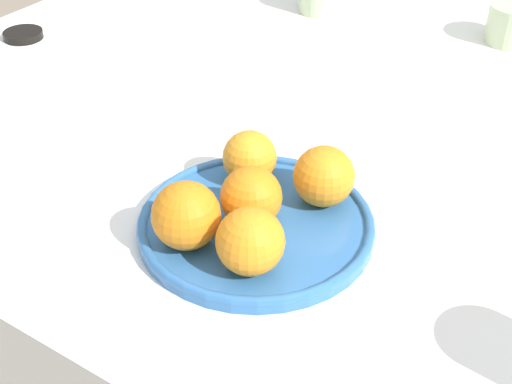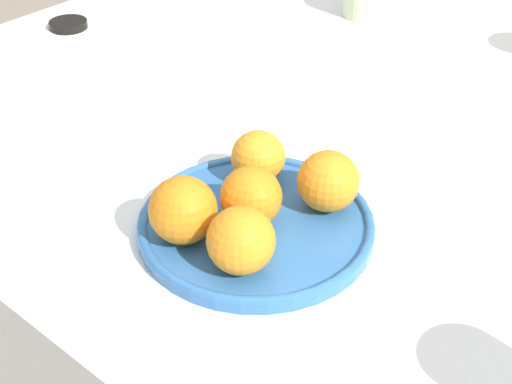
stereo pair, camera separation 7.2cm
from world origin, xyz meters
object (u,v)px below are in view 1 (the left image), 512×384
object	(u,v)px
orange_2	(250,241)
orange_3	(250,158)
orange_4	(186,215)
soy_dish	(23,35)
orange_1	(324,176)
orange_0	(251,197)
fruit_platter	(256,224)

from	to	relation	value
orange_2	orange_3	bearing A→B (deg)	123.85
orange_2	orange_4	size ratio (longest dim) A/B	0.96
soy_dish	orange_1	bearing A→B (deg)	-12.66
soy_dish	orange_4	bearing A→B (deg)	-26.72
orange_0	orange_2	distance (m)	0.07
orange_1	orange_4	world-z (taller)	orange_4
orange_0	soy_dish	bearing A→B (deg)	159.92
fruit_platter	orange_2	xyz separation A→B (m)	(0.04, -0.06, 0.04)
orange_1	orange_3	bearing A→B (deg)	-174.04
orange_0	orange_1	world-z (taller)	orange_1
orange_3	orange_2	bearing A→B (deg)	-56.15
orange_2	orange_4	distance (m)	0.07
orange_3	orange_4	bearing A→B (deg)	-85.83
orange_2	orange_3	size ratio (longest dim) A/B	1.09
orange_3	orange_4	distance (m)	0.13
fruit_platter	orange_3	distance (m)	0.08
orange_4	soy_dish	xyz separation A→B (m)	(-0.55, 0.28, -0.04)
orange_3	fruit_platter	bearing A→B (deg)	-51.51
orange_4	soy_dish	size ratio (longest dim) A/B	1.10
orange_0	orange_3	size ratio (longest dim) A/B	1.06
fruit_platter	orange_2	world-z (taller)	orange_2
orange_3	orange_4	xyz separation A→B (m)	(0.01, -0.13, 0.00)
orange_2	orange_4	xyz separation A→B (m)	(-0.07, -0.00, 0.00)
fruit_platter	orange_1	size ratio (longest dim) A/B	3.77
orange_4	soy_dish	world-z (taller)	orange_4
fruit_platter	orange_3	bearing A→B (deg)	128.49
orange_4	soy_dish	distance (m)	0.62
orange_1	soy_dish	size ratio (longest dim) A/B	1.05
orange_1	orange_2	size ratio (longest dim) A/B	1.00
orange_3	soy_dish	world-z (taller)	orange_3
orange_1	fruit_platter	bearing A→B (deg)	-120.71
fruit_platter	soy_dish	size ratio (longest dim) A/B	3.95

